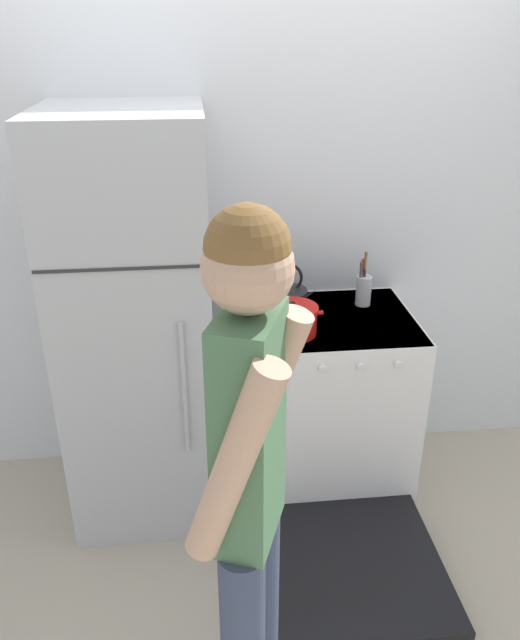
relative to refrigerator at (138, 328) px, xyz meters
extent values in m
plane|color=#B2A893|center=(0.55, 0.34, -0.93)|extent=(14.00, 14.00, 0.00)
cube|color=silver|center=(0.55, 0.37, 0.35)|extent=(10.00, 0.06, 2.55)
cube|color=#B7BABF|center=(0.00, 0.00, 0.00)|extent=(0.64, 0.68, 1.85)
cube|color=#2D2D2D|center=(0.00, -0.34, 0.41)|extent=(0.63, 0.01, 0.01)
cylinder|color=#B2B5BA|center=(0.20, -0.36, -0.11)|extent=(0.02, 0.02, 0.59)
cube|color=white|center=(0.85, 0.02, -0.47)|extent=(0.81, 0.64, 0.92)
cube|color=black|center=(0.85, 0.02, -0.02)|extent=(0.79, 0.63, 0.02)
cube|color=black|center=(0.85, -0.27, -0.48)|extent=(0.71, 0.05, 0.70)
cylinder|color=black|center=(0.67, -0.11, -0.01)|extent=(0.21, 0.21, 0.01)
cylinder|color=black|center=(1.03, -0.11, -0.01)|extent=(0.21, 0.21, 0.01)
cylinder|color=black|center=(0.67, 0.15, -0.01)|extent=(0.21, 0.21, 0.01)
cylinder|color=black|center=(1.03, 0.15, -0.01)|extent=(0.21, 0.21, 0.01)
cylinder|color=silver|center=(0.61, -0.31, -0.08)|extent=(0.04, 0.02, 0.04)
cylinder|color=silver|center=(0.77, -0.31, -0.08)|extent=(0.04, 0.02, 0.04)
cylinder|color=silver|center=(0.93, -0.31, -0.08)|extent=(0.04, 0.02, 0.04)
cylinder|color=silver|center=(1.09, -0.31, -0.08)|extent=(0.04, 0.02, 0.04)
cube|color=black|center=(0.85, -0.67, -0.81)|extent=(0.75, 0.74, 0.04)
cube|color=#99999E|center=(0.85, -0.06, -0.51)|extent=(0.67, 0.35, 0.01)
cylinder|color=red|center=(0.67, -0.11, 0.05)|extent=(0.21, 0.21, 0.11)
cylinder|color=red|center=(0.67, -0.11, 0.11)|extent=(0.22, 0.22, 0.02)
sphere|color=black|center=(0.67, -0.11, 0.13)|extent=(0.03, 0.03, 0.03)
cylinder|color=red|center=(0.55, -0.11, 0.08)|extent=(0.03, 0.02, 0.02)
cylinder|color=red|center=(0.79, -0.11, 0.08)|extent=(0.03, 0.02, 0.02)
cylinder|color=black|center=(0.68, 0.15, 0.04)|extent=(0.20, 0.20, 0.09)
cone|color=black|center=(0.68, 0.15, 0.10)|extent=(0.19, 0.19, 0.02)
sphere|color=black|center=(0.68, 0.15, 0.12)|extent=(0.02, 0.02, 0.02)
cone|color=black|center=(0.77, 0.15, 0.05)|extent=(0.11, 0.03, 0.09)
torus|color=black|center=(0.68, 0.15, 0.15)|extent=(0.15, 0.01, 0.15)
cylinder|color=#B7BABF|center=(1.05, 0.15, 0.07)|extent=(0.07, 0.07, 0.14)
cylinder|color=#9E7547|center=(1.05, 0.16, 0.15)|extent=(0.02, 0.06, 0.25)
cylinder|color=#232326|center=(1.05, 0.15, 0.14)|extent=(0.02, 0.02, 0.24)
cylinder|color=#B2B5BA|center=(1.05, 0.15, 0.11)|extent=(0.02, 0.03, 0.17)
cylinder|color=#4C4C51|center=(1.03, 0.15, 0.12)|extent=(0.03, 0.04, 0.20)
cylinder|color=#C63D33|center=(1.05, 0.17, 0.13)|extent=(0.04, 0.04, 0.21)
cylinder|color=#38425B|center=(0.42, -1.13, -0.49)|extent=(0.13, 0.13, 0.88)
cube|color=#47704C|center=(0.39, -1.21, 0.28)|extent=(0.22, 0.28, 0.66)
cylinder|color=tan|center=(0.34, -1.33, 0.28)|extent=(0.28, 0.18, 0.59)
cylinder|color=tan|center=(0.43, -1.08, 0.28)|extent=(0.28, 0.18, 0.59)
sphere|color=tan|center=(0.39, -1.21, 0.73)|extent=(0.21, 0.21, 0.21)
sphere|color=brown|center=(0.39, -1.21, 0.77)|extent=(0.20, 0.20, 0.20)
camera|label=1|loc=(0.28, -2.50, 1.22)|focal=35.00mm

